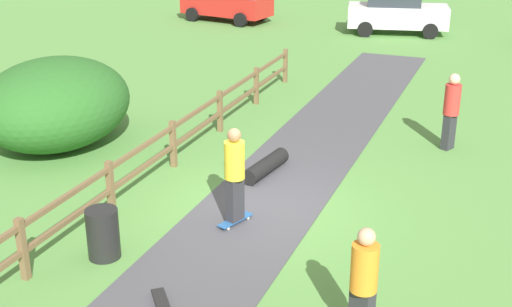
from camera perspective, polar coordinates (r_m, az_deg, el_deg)
name	(u,v)px	position (r m, az deg, el deg)	size (l,w,h in m)	color
ground_plane	(259,208)	(13.67, 0.29, -4.56)	(60.00, 60.00, 0.00)	#568E42
asphalt_path	(259,207)	(13.66, 0.29, -4.52)	(2.40, 28.00, 0.02)	#47474C
wooden_fence	(144,159)	(14.46, -9.35, -0.46)	(0.12, 18.12, 1.10)	brown
bush_large	(55,103)	(17.25, -16.42, 4.05)	(3.36, 4.03, 2.17)	#286023
trash_bin	(103,234)	(12.04, -12.67, -6.55)	(0.56, 0.56, 0.90)	black
skater_riding	(235,171)	(12.57, -1.80, -1.50)	(0.48, 0.82, 1.91)	#265999
skater_fallen	(263,165)	(15.17, 0.59, -1.00)	(1.30, 1.58, 0.36)	black
skateboard_loose	(162,303)	(10.72, -7.87, -12.27)	(0.66, 0.74, 0.08)	black
bystander_orange	(364,280)	(9.58, 8.99, -10.43)	(0.50, 0.50, 1.78)	#2D2D33
bystander_red	(451,108)	(16.99, 16.02, 3.71)	(0.50, 0.50, 1.89)	#2D2D33
parked_car_white	(397,11)	(30.47, 11.68, 11.56)	(4.47, 2.69, 1.92)	silver
parked_car_red	(225,0)	(32.83, -2.57, 12.67)	(4.43, 2.54, 1.92)	red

